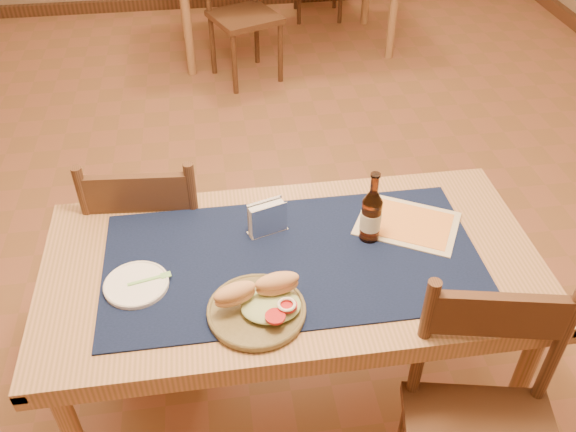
{
  "coord_description": "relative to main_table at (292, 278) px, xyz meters",
  "views": [
    {
      "loc": [
        -0.22,
        -2.21,
        2.1
      ],
      "look_at": [
        0.0,
        -0.7,
        0.85
      ],
      "focal_mm": 38.0,
      "sensor_mm": 36.0,
      "label": 1
    }
  ],
  "objects": [
    {
      "name": "main_table",
      "position": [
        0.0,
        0.0,
        0.0
      ],
      "size": [
        1.6,
        0.8,
        0.75
      ],
      "color": "#B27C54",
      "rests_on": "ground"
    },
    {
      "name": "placemat",
      "position": [
        0.0,
        0.0,
        0.09
      ],
      "size": [
        1.2,
        0.6,
        0.01
      ],
      "primitive_type": "cube",
      "color": "#0F1739",
      "rests_on": "main_table"
    },
    {
      "name": "baseboard",
      "position": [
        0.0,
        0.8,
        -0.62
      ],
      "size": [
        6.0,
        7.0,
        0.1
      ],
      "color": "#4F2E1C",
      "rests_on": "ground"
    },
    {
      "name": "chair_main_far",
      "position": [
        -0.48,
        0.48,
        -0.18
      ],
      "size": [
        0.47,
        0.47,
        0.94
      ],
      "color": "#4F2E1C",
      "rests_on": "ground"
    },
    {
      "name": "chair_back_near",
      "position": [
        0.06,
        2.83,
        -0.19
      ],
      "size": [
        0.56,
        0.56,
        0.93
      ],
      "color": "#4F2E1C",
      "rests_on": "ground"
    },
    {
      "name": "sandwich_plate",
      "position": [
        -0.13,
        -0.21,
        0.12
      ],
      "size": [
        0.29,
        0.29,
        0.11
      ],
      "color": "brown",
      "rests_on": "placemat"
    },
    {
      "name": "side_plate",
      "position": [
        -0.49,
        -0.05,
        0.1
      ],
      "size": [
        0.2,
        0.2,
        0.02
      ],
      "color": "white",
      "rests_on": "placemat"
    },
    {
      "name": "fork",
      "position": [
        -0.44,
        -0.04,
        0.1
      ],
      "size": [
        0.13,
        0.05,
        0.0
      ],
      "color": "#89DA78",
      "rests_on": "side_plate"
    },
    {
      "name": "beer_bottle",
      "position": [
        0.27,
        0.06,
        0.18
      ],
      "size": [
        0.07,
        0.07,
        0.26
      ],
      "color": "#4F260E",
      "rests_on": "placemat"
    },
    {
      "name": "napkin_holder",
      "position": [
        -0.06,
        0.14,
        0.14
      ],
      "size": [
        0.14,
        0.09,
        0.12
      ],
      "color": "silver",
      "rests_on": "placemat"
    },
    {
      "name": "menu_card",
      "position": [
        0.41,
        0.11,
        0.09
      ],
      "size": [
        0.41,
        0.37,
        0.01
      ],
      "color": "beige",
      "rests_on": "placemat"
    }
  ]
}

